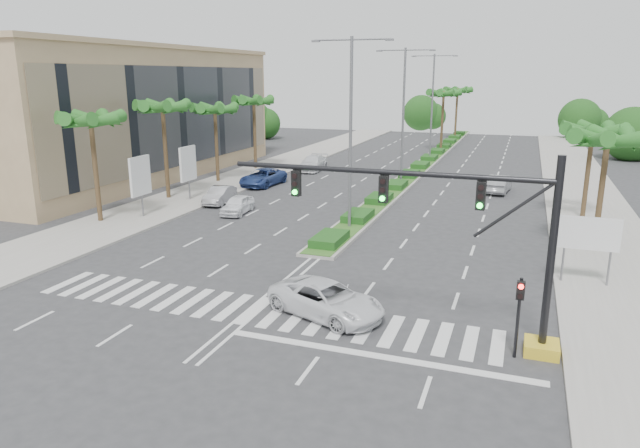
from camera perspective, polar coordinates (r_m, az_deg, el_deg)
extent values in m
plane|color=#333335|center=(24.81, -6.61, -8.59)|extent=(160.00, 160.00, 0.00)
cube|color=gray|center=(41.78, 25.89, -0.21)|extent=(6.00, 120.00, 0.15)
cube|color=gray|center=(48.70, -12.30, 2.90)|extent=(6.00, 120.00, 0.15)
cube|color=gray|center=(66.85, 10.75, 6.15)|extent=(2.20, 75.00, 0.20)
cube|color=#35591E|center=(66.83, 10.75, 6.25)|extent=(1.80, 75.00, 0.04)
cube|color=tan|center=(58.99, -18.59, 10.31)|extent=(12.00, 36.00, 12.00)
cube|color=gold|center=(22.50, 21.27, -11.47)|extent=(1.20, 1.20, 0.45)
cylinder|color=black|center=(21.26, 22.13, -3.01)|extent=(0.28, 0.28, 7.00)
cylinder|color=black|center=(21.19, 6.40, 5.19)|extent=(12.00, 0.20, 0.20)
cylinder|color=black|center=(20.85, 18.69, 1.25)|extent=(2.53, 0.12, 2.15)
cube|color=black|center=(20.79, 15.77, 2.72)|extent=(0.32, 0.24, 1.00)
cylinder|color=#19E533|center=(20.72, 15.68, 1.78)|extent=(0.20, 0.06, 0.20)
cube|color=black|center=(21.30, 6.35, 3.46)|extent=(0.32, 0.24, 1.00)
cylinder|color=#19E533|center=(21.23, 6.24, 2.55)|extent=(0.20, 0.06, 0.20)
cube|color=black|center=(22.35, -2.42, 4.07)|extent=(0.32, 0.24, 1.00)
cylinder|color=#19E533|center=(22.29, -2.55, 3.20)|extent=(0.20, 0.06, 0.20)
cylinder|color=black|center=(21.41, 19.18, -8.89)|extent=(0.12, 0.12, 3.00)
cube|color=black|center=(20.86, 19.43, -6.28)|extent=(0.28, 0.22, 0.65)
cylinder|color=red|center=(20.68, 19.46, -5.93)|extent=(0.18, 0.05, 0.18)
cylinder|color=slate|center=(29.63, 23.17, -2.92)|extent=(0.10, 0.10, 2.80)
cylinder|color=slate|center=(29.85, 27.00, -3.23)|extent=(0.10, 0.10, 2.80)
cube|color=#0C6638|center=(29.41, 25.34, -0.85)|extent=(2.60, 0.08, 1.50)
cube|color=white|center=(29.36, 25.35, -0.87)|extent=(2.70, 0.02, 1.60)
cylinder|color=slate|center=(41.61, -17.37, 2.44)|extent=(0.12, 0.12, 2.80)
cube|color=white|center=(41.32, -17.54, 4.60)|extent=(0.18, 2.10, 2.70)
cube|color=#D8594C|center=(41.32, -17.54, 4.60)|extent=(0.12, 2.00, 2.60)
cylinder|color=slate|center=(46.43, -12.95, 3.96)|extent=(0.12, 0.12, 2.80)
cube|color=white|center=(46.17, -13.07, 5.91)|extent=(0.18, 2.10, 2.70)
cube|color=#D8594C|center=(46.17, -13.07, 5.91)|extent=(0.12, 2.00, 2.60)
cylinder|color=brown|center=(40.97, -21.52, 4.89)|extent=(0.32, 0.32, 7.00)
sphere|color=brown|center=(40.59, -21.97, 9.62)|extent=(0.70, 0.70, 0.70)
cone|color=#226720|center=(39.88, -20.75, 9.51)|extent=(0.90, 3.62, 1.50)
cone|color=#226720|center=(40.80, -20.42, 9.64)|extent=(3.39, 2.96, 1.50)
cone|color=#226720|center=(41.56, -21.23, 9.64)|extent=(3.73, 1.68, 1.50)
cone|color=#226720|center=(41.61, -22.56, 9.52)|extent=(2.38, 3.65, 1.50)
cone|color=#226720|center=(40.91, -23.45, 9.36)|extent=(2.38, 3.65, 1.50)
cone|color=#226720|center=(39.97, -23.24, 9.29)|extent=(3.73, 1.68, 1.50)
cone|color=#226720|center=(39.50, -22.03, 9.35)|extent=(3.39, 2.96, 1.50)
cylinder|color=brown|center=(47.18, -15.18, 6.82)|extent=(0.32, 0.32, 7.40)
sphere|color=brown|center=(46.85, -15.48, 11.18)|extent=(0.70, 0.70, 0.70)
cone|color=#226720|center=(46.23, -14.33, 11.09)|extent=(0.90, 3.62, 1.50)
cone|color=#226720|center=(47.18, -14.17, 11.16)|extent=(3.39, 2.96, 1.50)
cone|color=#226720|center=(47.87, -14.97, 11.16)|extent=(3.73, 1.68, 1.50)
cone|color=#226720|center=(47.81, -16.13, 11.07)|extent=(2.38, 3.65, 1.50)
cone|color=#226720|center=(47.04, -16.82, 10.98)|extent=(2.38, 3.65, 1.50)
cone|color=#226720|center=(46.12, -16.50, 10.94)|extent=(3.73, 1.68, 1.50)
cone|color=#226720|center=(45.76, -15.38, 10.99)|extent=(3.39, 2.96, 1.50)
cylinder|color=brown|center=(53.91, -10.31, 7.70)|extent=(0.32, 0.32, 6.80)
sphere|color=brown|center=(53.62, -10.47, 11.20)|extent=(0.70, 0.70, 0.70)
cone|color=#226720|center=(53.09, -9.42, 11.10)|extent=(0.90, 3.62, 1.50)
cone|color=#226720|center=(54.04, -9.36, 11.17)|extent=(3.39, 2.96, 1.50)
cone|color=#226720|center=(54.68, -10.12, 11.17)|extent=(3.73, 1.68, 1.50)
cone|color=#226720|center=(54.54, -11.13, 11.12)|extent=(2.38, 3.65, 1.50)
cone|color=#226720|center=(53.72, -11.66, 11.04)|extent=(2.38, 3.65, 1.50)
cone|color=#226720|center=(52.83, -11.29, 11.00)|extent=(3.73, 1.68, 1.50)
cone|color=#226720|center=(52.54, -10.28, 11.03)|extent=(3.39, 2.96, 1.50)
cylinder|color=brown|center=(60.91, -6.54, 8.81)|extent=(0.32, 0.32, 7.20)
sphere|color=brown|center=(60.65, -6.64, 12.10)|extent=(0.70, 0.70, 0.70)
cone|color=#226720|center=(60.18, -5.67, 12.01)|extent=(0.90, 3.62, 1.50)
cone|color=#226720|center=(61.13, -5.68, 12.05)|extent=(3.39, 2.96, 1.50)
cone|color=#226720|center=(61.72, -6.39, 12.06)|extent=(3.73, 1.68, 1.50)
cone|color=#226720|center=(61.52, -7.28, 12.03)|extent=(2.38, 3.65, 1.50)
cone|color=#226720|center=(60.68, -7.70, 11.98)|extent=(2.38, 3.65, 1.50)
cone|color=#226720|center=(59.81, -7.31, 11.95)|extent=(3.73, 1.68, 1.50)
cone|color=#226720|center=(59.58, -6.40, 11.97)|extent=(3.39, 2.96, 1.50)
cylinder|color=brown|center=(35.20, 26.25, 2.51)|extent=(0.32, 0.32, 6.50)
sphere|color=brown|center=(34.76, 26.84, 7.59)|extent=(0.70, 0.70, 0.70)
cone|color=#226720|center=(34.92, 28.62, 7.24)|extent=(0.90, 3.62, 1.50)
cone|color=#226720|center=(35.70, 27.77, 7.47)|extent=(3.39, 2.96, 1.50)
cone|color=#226720|center=(35.80, 26.24, 7.66)|extent=(3.73, 1.68, 1.50)
cone|color=#226720|center=(35.13, 25.12, 7.67)|extent=(2.38, 3.65, 1.50)
cone|color=#226720|center=(34.19, 25.25, 7.50)|extent=(2.38, 3.65, 1.50)
cone|color=#226720|center=(33.68, 26.61, 7.26)|extent=(3.73, 1.68, 1.50)
cone|color=#226720|center=(34.01, 28.13, 7.14)|extent=(3.39, 2.96, 1.50)
cylinder|color=brown|center=(43.07, 25.17, 4.41)|extent=(0.32, 0.32, 6.20)
sphere|color=brown|center=(42.70, 25.61, 8.37)|extent=(0.70, 0.70, 0.70)
cone|color=#226720|center=(42.83, 27.06, 8.08)|extent=(0.90, 3.62, 1.50)
cone|color=#226720|center=(43.64, 26.39, 8.25)|extent=(3.39, 2.96, 1.50)
cone|color=#226720|center=(43.75, 25.15, 8.40)|extent=(3.73, 1.68, 1.50)
cone|color=#226720|center=(43.10, 24.22, 8.43)|extent=(2.38, 3.65, 1.50)
cone|color=#226720|center=(42.15, 24.30, 8.30)|extent=(2.38, 3.65, 1.50)
cone|color=#226720|center=(41.63, 25.39, 8.12)|extent=(3.73, 1.68, 1.50)
cone|color=#226720|center=(41.93, 26.63, 8.02)|extent=(3.39, 2.96, 1.50)
cylinder|color=brown|center=(76.28, 12.12, 9.88)|extent=(0.32, 0.32, 7.50)
sphere|color=brown|center=(76.08, 12.27, 12.61)|extent=(0.70, 0.70, 0.70)
cone|color=#226720|center=(75.94, 13.10, 12.49)|extent=(0.90, 3.62, 1.50)
cone|color=#226720|center=(76.84, 12.87, 12.52)|extent=(3.39, 2.96, 1.50)
cone|color=#226720|center=(77.18, 12.19, 12.57)|extent=(3.73, 1.68, 1.50)
cone|color=#226720|center=(76.69, 11.56, 12.59)|extent=(2.38, 3.65, 1.50)
cone|color=#226720|center=(75.75, 11.45, 12.57)|extent=(2.38, 3.65, 1.50)
cone|color=#226720|center=(75.05, 11.96, 12.53)|extent=(3.73, 1.68, 1.50)
cone|color=#226720|center=(75.14, 12.70, 12.49)|extent=(3.39, 2.96, 1.50)
cylinder|color=brown|center=(91.12, 13.46, 10.54)|extent=(0.32, 0.32, 7.50)
sphere|color=brown|center=(90.96, 13.60, 12.83)|extent=(0.70, 0.70, 0.70)
cone|color=#226720|center=(90.84, 14.30, 12.73)|extent=(0.90, 3.62, 1.50)
cone|color=#226720|center=(91.74, 14.09, 12.75)|extent=(3.39, 2.96, 1.50)
cone|color=#226720|center=(92.05, 13.52, 12.79)|extent=(3.73, 1.68, 1.50)
cone|color=#226720|center=(91.55, 13.00, 12.81)|extent=(2.38, 3.65, 1.50)
cone|color=#226720|center=(90.60, 12.92, 12.80)|extent=(2.38, 3.65, 1.50)
cone|color=#226720|center=(89.92, 13.35, 12.77)|extent=(3.73, 1.68, 1.50)
cone|color=#226720|center=(90.03, 13.97, 12.73)|extent=(3.39, 2.96, 1.50)
cylinder|color=slate|center=(36.05, 3.07, 8.69)|extent=(0.20, 0.20, 12.00)
cylinder|color=slate|center=(36.27, 1.30, 17.92)|extent=(2.40, 0.10, 0.10)
cylinder|color=slate|center=(35.58, 5.15, 17.93)|extent=(2.40, 0.10, 0.10)
cube|color=slate|center=(36.63, -0.42, 17.81)|extent=(0.50, 0.25, 0.12)
cube|color=slate|center=(35.31, 6.96, 17.83)|extent=(0.50, 0.25, 0.12)
cylinder|color=slate|center=(51.52, 8.30, 10.37)|extent=(0.20, 0.20, 12.00)
cylinder|color=slate|center=(51.68, 7.19, 16.86)|extent=(2.40, 0.10, 0.10)
cylinder|color=slate|center=(51.20, 9.93, 16.78)|extent=(2.40, 0.10, 0.10)
cube|color=slate|center=(51.93, 5.95, 16.83)|extent=(0.50, 0.25, 0.12)
cube|color=slate|center=(51.01, 11.19, 16.68)|extent=(0.50, 0.25, 0.12)
cylinder|color=slate|center=(67.24, 11.13, 11.24)|extent=(0.20, 0.20, 12.00)
cylinder|color=slate|center=(67.36, 10.33, 16.22)|extent=(2.40, 0.10, 0.10)
cylinder|color=slate|center=(66.99, 12.44, 16.13)|extent=(2.40, 0.10, 0.10)
cube|color=slate|center=(67.55, 9.37, 16.22)|extent=(0.50, 0.25, 0.12)
cube|color=slate|center=(66.85, 13.41, 16.04)|extent=(0.50, 0.25, 0.12)
imported|color=white|center=(41.69, -8.26, 1.93)|extent=(1.93, 3.96, 1.30)
imported|color=silver|center=(45.18, -10.01, 2.86)|extent=(1.86, 4.14, 1.32)
imported|color=navy|center=(52.02, -5.73, 4.67)|extent=(2.88, 5.60, 1.51)
imported|color=white|center=(60.03, -0.72, 6.09)|extent=(2.44, 5.38, 1.53)
imported|color=white|center=(23.91, 0.66, -7.55)|extent=(5.66, 4.08, 1.43)
imported|color=#9D9EA2|center=(51.02, 17.45, 3.87)|extent=(2.08, 4.75, 1.52)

